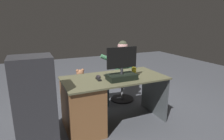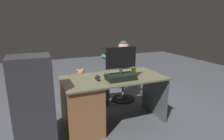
{
  "view_description": "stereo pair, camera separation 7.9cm",
  "coord_description": "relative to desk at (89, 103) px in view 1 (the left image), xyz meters",
  "views": [
    {
      "loc": [
        1.1,
        2.69,
        1.51
      ],
      "look_at": [
        -0.11,
        0.01,
        0.74
      ],
      "focal_mm": 30.28,
      "sensor_mm": 36.0,
      "label": 1
    },
    {
      "loc": [
        1.03,
        2.72,
        1.51
      ],
      "look_at": [
        -0.11,
        0.01,
        0.74
      ],
      "focal_mm": 30.28,
      "sensor_mm": 36.0,
      "label": 2
    }
  ],
  "objects": [
    {
      "name": "monitor",
      "position": [
        -0.44,
        0.14,
        0.46
      ],
      "size": [
        0.44,
        0.22,
        0.45
      ],
      "color": "black",
      "rests_on": "desk"
    },
    {
      "name": "cup",
      "position": [
        -0.74,
        -0.04,
        0.39
      ],
      "size": [
        0.07,
        0.07,
        0.1
      ],
      "primitive_type": "cylinder",
      "color": "yellow",
      "rests_on": "desk"
    },
    {
      "name": "teddy_bear",
      "position": [
        -0.04,
        -0.6,
        0.19
      ],
      "size": [
        0.21,
        0.21,
        0.29
      ],
      "color": "#A36947",
      "rests_on": "office_chair_teddy"
    },
    {
      "name": "tv_remote",
      "position": [
        -0.14,
        0.02,
        0.34
      ],
      "size": [
        0.05,
        0.15,
        0.02
      ],
      "primitive_type": "cube",
      "rotation": [
        0.0,
        0.0,
        -0.05
      ],
      "color": "black",
      "rests_on": "desk"
    },
    {
      "name": "keyboard",
      "position": [
        -0.49,
        -0.06,
        0.35
      ],
      "size": [
        0.42,
        0.14,
        0.02
      ],
      "primitive_type": "cube",
      "color": "black",
      "rests_on": "desk"
    },
    {
      "name": "equipment_rack",
      "position": [
        0.7,
        0.24,
        0.19
      ],
      "size": [
        0.44,
        0.36,
        1.15
      ],
      "primitive_type": "cube",
      "color": "#2F2F34",
      "rests_on": "ground_plane"
    },
    {
      "name": "ground_plane",
      "position": [
        -0.39,
        -0.33,
        -0.38
      ],
      "size": [
        10.0,
        10.0,
        0.0
      ],
      "primitive_type": "plane",
      "color": "#4B4E55"
    },
    {
      "name": "visitor_chair",
      "position": [
        -0.89,
        -0.72,
        -0.12
      ],
      "size": [
        0.45,
        0.45,
        0.44
      ],
      "color": "black",
      "rests_on": "ground_plane"
    },
    {
      "name": "desk",
      "position": [
        0.0,
        0.0,
        0.0
      ],
      "size": [
        1.48,
        0.75,
        0.72
      ],
      "color": "#615F42",
      "rests_on": "ground_plane"
    },
    {
      "name": "office_chair_teddy",
      "position": [
        -0.04,
        -0.59,
        -0.11
      ],
      "size": [
        0.43,
        0.43,
        0.44
      ],
      "color": "black",
      "rests_on": "ground_plane"
    },
    {
      "name": "person",
      "position": [
        -0.8,
        -0.7,
        0.29
      ],
      "size": [
        0.59,
        0.52,
        1.16
      ],
      "color": "#448158",
      "rests_on": "ground_plane"
    },
    {
      "name": "computer_mouse",
      "position": [
        -0.17,
        -0.07,
        0.35
      ],
      "size": [
        0.06,
        0.1,
        0.04
      ],
      "primitive_type": "ellipsoid",
      "color": "black",
      "rests_on": "desk"
    }
  ]
}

